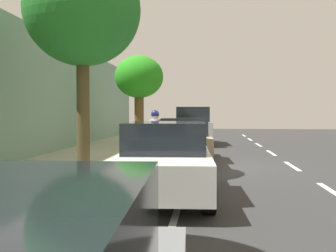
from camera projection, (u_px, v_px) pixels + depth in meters
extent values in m
plane|color=#303030|center=(212.00, 166.00, 12.83)|extent=(58.04, 58.04, 0.00)
cube|color=#A4A68D|center=(83.00, 162.00, 13.23)|extent=(3.98, 36.27, 0.15)
cube|color=gray|center=(145.00, 163.00, 13.04)|extent=(0.16, 36.27, 0.15)
cube|color=white|center=(244.00, 136.00, 29.53)|extent=(0.14, 2.20, 0.01)
cube|color=white|center=(250.00, 139.00, 25.36)|extent=(0.14, 2.20, 0.01)
cube|color=white|center=(258.00, 145.00, 21.18)|extent=(0.14, 2.20, 0.01)
cube|color=white|center=(271.00, 153.00, 17.00)|extent=(0.14, 2.20, 0.01)
cube|color=white|center=(292.00, 166.00, 12.82)|extent=(0.14, 2.20, 0.01)
cube|color=white|center=(333.00, 192.00, 8.64)|extent=(0.14, 2.20, 0.01)
cube|color=white|center=(191.00, 166.00, 12.90)|extent=(0.12, 36.27, 0.01)
cube|color=gray|center=(17.00, 92.00, 13.37)|extent=(0.50, 36.27, 4.78)
cube|color=#B7BABF|center=(192.00, 130.00, 21.61)|extent=(2.15, 4.80, 0.90)
cube|color=black|center=(192.00, 114.00, 21.58)|extent=(1.84, 3.19, 0.76)
cylinder|color=black|center=(175.00, 139.00, 20.21)|extent=(0.26, 0.77, 0.76)
cylinder|color=black|center=(210.00, 139.00, 20.13)|extent=(0.26, 0.77, 0.76)
cylinder|color=black|center=(177.00, 135.00, 23.12)|extent=(0.26, 0.77, 0.76)
cylinder|color=black|center=(207.00, 136.00, 23.04)|extent=(0.26, 0.77, 0.76)
cube|color=tan|center=(185.00, 144.00, 14.19)|extent=(1.98, 4.48, 0.64)
cube|color=black|center=(185.00, 126.00, 14.17)|extent=(1.65, 2.18, 0.60)
cylinder|color=black|center=(159.00, 156.00, 12.88)|extent=(0.25, 0.67, 0.66)
cylinder|color=black|center=(210.00, 156.00, 12.81)|extent=(0.25, 0.67, 0.66)
cylinder|color=black|center=(164.00, 148.00, 15.60)|extent=(0.25, 0.67, 0.66)
cylinder|color=black|center=(206.00, 148.00, 15.53)|extent=(0.25, 0.67, 0.66)
cube|color=white|center=(166.00, 167.00, 8.19)|extent=(1.94, 4.47, 0.64)
cube|color=black|center=(166.00, 137.00, 8.17)|extent=(1.64, 2.16, 0.60)
cylinder|color=black|center=(114.00, 193.00, 6.88)|extent=(0.25, 0.67, 0.66)
cylinder|color=black|center=(209.00, 194.00, 6.80)|extent=(0.25, 0.67, 0.66)
cylinder|color=black|center=(136.00, 170.00, 9.61)|extent=(0.25, 0.67, 0.66)
cylinder|color=black|center=(204.00, 171.00, 9.52)|extent=(0.25, 0.67, 0.66)
torus|color=black|center=(174.00, 155.00, 12.75)|extent=(0.70, 0.30, 0.73)
torus|color=black|center=(146.00, 153.00, 13.21)|extent=(0.70, 0.30, 0.73)
cylinder|color=#1926A5|center=(163.00, 151.00, 12.92)|extent=(0.62, 0.27, 0.54)
cylinder|color=#1926A5|center=(153.00, 151.00, 13.08)|extent=(0.14, 0.08, 0.50)
cylinder|color=#1926A5|center=(162.00, 144.00, 12.93)|extent=(0.69, 0.30, 0.05)
cylinder|color=#1926A5|center=(150.00, 156.00, 13.14)|extent=(0.34, 0.16, 0.20)
cylinder|color=#1926A5|center=(149.00, 149.00, 13.16)|extent=(0.26, 0.13, 0.35)
cylinder|color=#1926A5|center=(173.00, 149.00, 12.76)|extent=(0.12, 0.07, 0.36)
cube|color=black|center=(152.00, 142.00, 13.10)|extent=(0.26, 0.18, 0.05)
cylinder|color=black|center=(172.00, 142.00, 12.77)|extent=(0.19, 0.44, 0.03)
cylinder|color=#C6B284|center=(154.00, 151.00, 13.36)|extent=(0.15, 0.15, 0.87)
cylinder|color=#C6B284|center=(157.00, 150.00, 13.54)|extent=(0.15, 0.15, 0.87)
cube|color=white|center=(155.00, 128.00, 13.42)|extent=(0.35, 0.44, 0.62)
cylinder|color=white|center=(151.00, 130.00, 13.19)|extent=(0.10, 0.10, 0.59)
cylinder|color=white|center=(159.00, 129.00, 13.65)|extent=(0.10, 0.10, 0.59)
sphere|color=#A6796A|center=(155.00, 115.00, 13.41)|extent=(0.24, 0.24, 0.24)
sphere|color=navy|center=(155.00, 114.00, 13.40)|extent=(0.27, 0.27, 0.27)
cube|color=black|center=(150.00, 128.00, 13.51)|extent=(0.27, 0.34, 0.44)
cylinder|color=brown|center=(139.00, 117.00, 19.78)|extent=(0.45, 0.45, 2.65)
ellipsoid|color=#278C1B|center=(139.00, 77.00, 19.72)|extent=(2.38, 2.38, 2.07)
cylinder|color=#4C3F24|center=(83.00, 106.00, 10.82)|extent=(0.35, 0.35, 3.46)
ellipsoid|color=#247427|center=(82.00, 9.00, 10.73)|extent=(3.11, 3.11, 3.01)
cylinder|color=red|center=(151.00, 140.00, 17.40)|extent=(0.22, 0.22, 0.70)
sphere|color=red|center=(151.00, 131.00, 17.39)|extent=(0.20, 0.20, 0.20)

